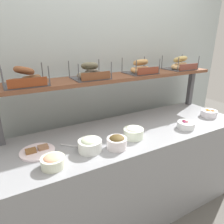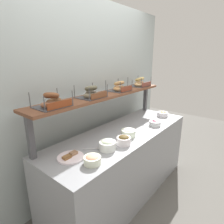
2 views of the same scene
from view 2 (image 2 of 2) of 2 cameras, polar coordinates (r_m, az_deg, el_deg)
ground_plane at (r=2.70m, az=3.09°, el=-22.89°), size 8.00×8.00×0.00m
back_wall at (r=2.50m, az=-6.76°, el=4.54°), size 3.30×0.06×2.40m
deli_counter at (r=2.45m, az=3.25°, el=-15.22°), size 2.10×0.70×0.85m
shelf_riser_left at (r=1.77m, az=-23.51°, el=-7.13°), size 0.05×0.05×0.40m
shelf_riser_right at (r=3.14m, az=10.09°, el=4.12°), size 0.05×0.05×0.40m
upper_shelf at (r=2.30m, az=-1.89°, el=5.22°), size 2.06×0.32×0.03m
bowl_chocolate_spread at (r=1.94m, az=3.57°, el=-8.47°), size 0.15×0.15×0.10m
bowl_fruit_salad at (r=2.91m, az=15.09°, el=-0.57°), size 0.16×0.16×0.08m
bowl_lox_spread at (r=1.63m, az=-5.98°, el=-14.12°), size 0.15×0.15×0.08m
bowl_cream_cheese at (r=2.13m, az=5.00°, el=-6.17°), size 0.16×0.16×0.10m
bowl_beet_salad at (r=2.51m, az=12.89°, el=-3.27°), size 0.15×0.15×0.07m
bowl_scallion_spread at (r=1.84m, az=-1.32°, el=-9.86°), size 0.17×0.17×0.10m
serving_plate_white at (r=1.75m, az=-12.47°, el=-13.16°), size 0.24×0.24×0.04m
serving_spoon_near_plate at (r=1.87m, az=-5.13°, el=-10.98°), size 0.14×0.13×0.01m
bagel_basket_cinnamon_raisin at (r=1.77m, az=-17.81°, el=3.03°), size 0.30×0.26×0.15m
bagel_basket_poppy at (r=2.08m, az=-6.32°, el=5.66°), size 0.29×0.24×0.14m
bagel_basket_sesame at (r=2.47m, az=2.18°, el=7.50°), size 0.28×0.25×0.14m
bagel_basket_plain at (r=2.89m, az=8.37°, el=8.72°), size 0.30×0.26×0.15m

